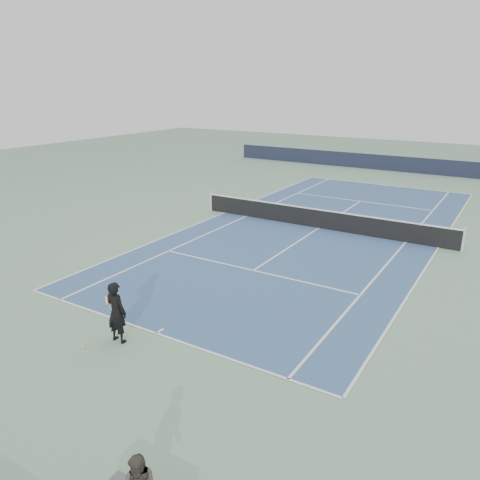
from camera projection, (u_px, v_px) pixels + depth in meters
The scene contains 6 objects.
ground at pixel (319, 228), 22.78m from camera, with size 80.00×80.00×0.00m, color gray.
court_surface at pixel (319, 228), 22.77m from camera, with size 10.97×23.77×0.01m, color #375683.
tennis_net at pixel (319, 218), 22.62m from camera, with size 12.90×0.10×1.07m.
windscreen_far at pixel (406, 165), 37.04m from camera, with size 30.00×0.25×1.20m, color black.
tennis_player at pixel (116, 312), 12.54m from camera, with size 0.78×0.48×1.74m.
tennis_ball at pixel (84, 347), 12.45m from camera, with size 0.07×0.07×0.07m, color #BFDA2C.
Camera 1 is at (8.11, -20.58, 6.69)m, focal length 35.00 mm.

